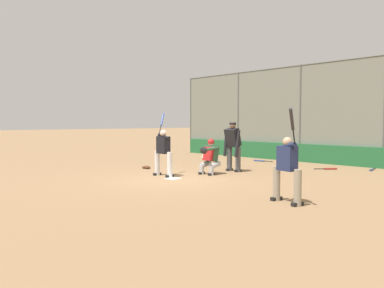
% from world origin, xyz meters
% --- Properties ---
extents(ground_plane, '(160.00, 160.00, 0.00)m').
position_xyz_m(ground_plane, '(0.00, 0.00, 0.00)').
color(ground_plane, '#93704C').
extents(home_plate_marker, '(0.43, 0.43, 0.01)m').
position_xyz_m(home_plate_marker, '(0.00, 0.00, 0.01)').
color(home_plate_marker, white).
rests_on(home_plate_marker, ground_plane).
extents(backstop_fence, '(14.47, 0.08, 4.37)m').
position_xyz_m(backstop_fence, '(-0.00, -7.62, 2.28)').
color(backstop_fence, '#515651').
rests_on(backstop_fence, ground_plane).
extents(padding_wall, '(14.11, 0.18, 0.80)m').
position_xyz_m(padding_wall, '(0.00, -7.52, 0.40)').
color(padding_wall, '#236638').
rests_on(padding_wall, ground_plane).
extents(bleachers_beyond, '(10.08, 1.95, 1.16)m').
position_xyz_m(bleachers_beyond, '(1.20, -9.77, 0.38)').
color(bleachers_beyond, slate).
rests_on(bleachers_beyond, ground_plane).
extents(batter_at_plate, '(0.98, 0.64, 2.10)m').
position_xyz_m(batter_at_plate, '(0.63, -0.12, 0.83)').
color(batter_at_plate, silver).
rests_on(batter_at_plate, ground_plane).
extents(catcher_behind_plate, '(0.66, 0.78, 1.22)m').
position_xyz_m(catcher_behind_plate, '(-0.10, -1.56, 0.63)').
color(catcher_behind_plate, '#B7B7BC').
rests_on(catcher_behind_plate, ground_plane).
extents(umpire_home, '(0.73, 0.46, 1.78)m').
position_xyz_m(umpire_home, '(-0.17, -2.71, 0.96)').
color(umpire_home, '#4C4C51').
rests_on(umpire_home, ground_plane).
extents(batter_on_deck, '(0.85, 0.82, 2.07)m').
position_xyz_m(batter_on_deck, '(-4.44, 0.55, 0.79)').
color(batter_on_deck, gray).
rests_on(batter_on_deck, ground_plane).
extents(spare_bat_near_backstop, '(0.59, 0.71, 0.07)m').
position_xyz_m(spare_bat_near_backstop, '(-2.33, -5.72, 0.03)').
color(spare_bat_near_backstop, black).
rests_on(spare_bat_near_backstop, ground_plane).
extents(spare_bat_by_padding, '(0.91, 0.22, 0.07)m').
position_xyz_m(spare_bat_by_padding, '(1.18, -6.27, 0.03)').
color(spare_bat_by_padding, black).
rests_on(spare_bat_by_padding, ground_plane).
extents(spare_bat_third_base_side, '(0.39, 0.79, 0.07)m').
position_xyz_m(spare_bat_third_base_side, '(3.42, -5.35, 0.03)').
color(spare_bat_third_base_side, black).
rests_on(spare_bat_third_base_side, ground_plane).
extents(spare_bat_first_base_side, '(0.18, 0.86, 0.07)m').
position_xyz_m(spare_bat_first_base_side, '(-3.55, -6.64, 0.03)').
color(spare_bat_first_base_side, black).
rests_on(spare_bat_first_base_side, ground_plane).
extents(fielding_glove_on_dirt, '(0.33, 0.25, 0.12)m').
position_xyz_m(fielding_glove_on_dirt, '(2.63, -0.92, 0.06)').
color(fielding_glove_on_dirt, '#56331E').
rests_on(fielding_glove_on_dirt, ground_plane).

